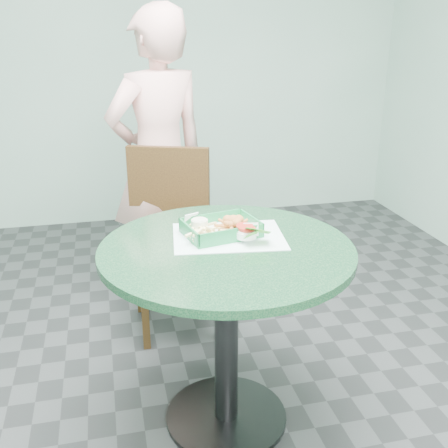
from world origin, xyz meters
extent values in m
cube|color=#303335|center=(0.00, 0.00, 0.00)|extent=(4.00, 5.00, 0.02)
cube|color=silver|center=(0.00, 2.50, 1.40)|extent=(4.00, 0.04, 2.80)
cylinder|color=black|center=(0.00, 0.00, 0.01)|extent=(0.49, 0.49, 0.02)
cylinder|color=black|center=(0.00, 0.00, 0.38)|extent=(0.09, 0.09, 0.70)
cylinder|color=#253A2C|center=(0.00, 0.00, 0.73)|extent=(0.92, 0.92, 0.03)
cube|color=#533227|center=(-0.09, 0.77, 0.45)|extent=(0.43, 0.43, 0.04)
cube|color=#533227|center=(-0.09, 0.96, 0.70)|extent=(0.43, 0.04, 0.46)
cube|color=#533227|center=(-0.27, 0.58, 0.21)|extent=(0.04, 0.04, 0.43)
cube|color=#533227|center=(0.10, 0.58, 0.21)|extent=(0.04, 0.04, 0.43)
cube|color=#533227|center=(-0.27, 0.95, 0.21)|extent=(0.04, 0.04, 0.43)
cube|color=#533227|center=(0.10, 0.95, 0.21)|extent=(0.04, 0.04, 0.43)
imported|color=#EAA99F|center=(-0.11, 1.13, 0.88)|extent=(0.75, 0.63, 1.76)
cube|color=silver|center=(0.03, 0.08, 0.75)|extent=(0.44, 0.36, 0.00)
cube|color=#1A7D40|center=(0.00, 0.11, 0.76)|extent=(0.27, 0.19, 0.01)
cube|color=white|center=(0.00, 0.11, 0.76)|extent=(0.25, 0.18, 0.00)
cube|color=#1A7D40|center=(0.00, 0.20, 0.78)|extent=(0.27, 0.01, 0.05)
cube|color=#1A7D40|center=(0.00, 0.01, 0.78)|extent=(0.27, 0.01, 0.05)
cube|color=#1A7D40|center=(0.13, 0.11, 0.78)|extent=(0.01, 0.19, 0.05)
cube|color=#1A7D40|center=(-0.13, 0.11, 0.78)|extent=(0.01, 0.19, 0.05)
cylinder|color=tan|center=(0.04, 0.08, 0.78)|extent=(0.12, 0.12, 0.02)
cylinder|color=white|center=(-0.07, 0.13, 0.80)|extent=(0.06, 0.06, 0.03)
cylinder|color=white|center=(-0.07, 0.13, 0.82)|extent=(0.05, 0.05, 0.00)
cylinder|color=white|center=(0.06, 0.01, 0.78)|extent=(0.08, 0.08, 0.02)
torus|color=silver|center=(0.06, 0.01, 0.79)|extent=(0.07, 0.07, 0.01)
cylinder|color=#B5291D|center=(0.06, 0.01, 0.80)|extent=(0.07, 0.07, 0.01)
camera|label=1|loc=(-0.40, -1.69, 1.51)|focal=42.00mm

